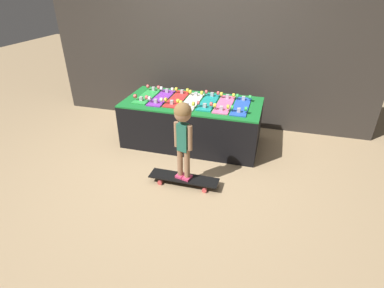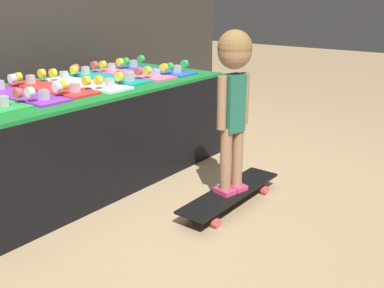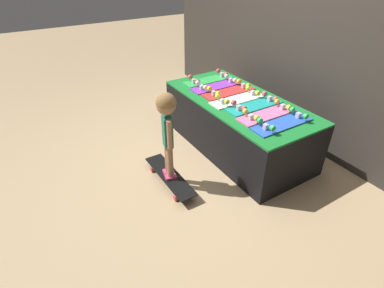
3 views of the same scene
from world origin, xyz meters
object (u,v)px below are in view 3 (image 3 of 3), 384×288
at_px(skateboard_teal_on_rack, 254,105).
at_px(skateboard_blue_on_rack, 282,123).
at_px(skateboard_green_on_rack, 208,79).
at_px(skateboard_white_on_rack, 238,99).
at_px(skateboard_pink_on_rack, 267,114).
at_px(skateboard_on_floor, 170,176).
at_px(skateboard_purple_on_rack, 216,85).
at_px(child, 167,121).
at_px(skateboard_red_on_rack, 229,91).

bearing_deg(skateboard_teal_on_rack, skateboard_blue_on_rack, -4.99).
relative_size(skateboard_green_on_rack, skateboard_white_on_rack, 1.00).
relative_size(skateboard_pink_on_rack, skateboard_on_floor, 0.83).
xyz_separation_m(skateboard_purple_on_rack, child, (0.61, -0.98, 0.08)).
distance_m(skateboard_red_on_rack, child, 1.08).
height_order(skateboard_red_on_rack, child, child).
bearing_deg(skateboard_on_floor, skateboard_teal_on_rack, 88.14).
distance_m(skateboard_green_on_rack, skateboard_red_on_rack, 0.43).
bearing_deg(skateboard_on_floor, skateboard_white_on_rack, 100.78).
distance_m(skateboard_purple_on_rack, skateboard_on_floor, 1.28).
xyz_separation_m(skateboard_teal_on_rack, skateboard_on_floor, (-0.03, -1.00, -0.55)).
xyz_separation_m(skateboard_red_on_rack, skateboard_teal_on_rack, (0.43, 0.00, 0.00)).
height_order(skateboard_blue_on_rack, child, child).
distance_m(skateboard_purple_on_rack, skateboard_white_on_rack, 0.43).
height_order(skateboard_red_on_rack, skateboard_blue_on_rack, same).
bearing_deg(skateboard_blue_on_rack, skateboard_pink_on_rack, 177.67).
bearing_deg(skateboard_white_on_rack, skateboard_green_on_rack, 175.53).
bearing_deg(skateboard_purple_on_rack, skateboard_pink_on_rack, -0.27).
distance_m(skateboard_teal_on_rack, skateboard_pink_on_rack, 0.22).
xyz_separation_m(skateboard_blue_on_rack, child, (-0.46, -0.97, 0.08)).
height_order(skateboard_red_on_rack, skateboard_teal_on_rack, same).
height_order(skateboard_pink_on_rack, skateboard_blue_on_rack, same).
height_order(skateboard_green_on_rack, skateboard_blue_on_rack, same).
relative_size(skateboard_white_on_rack, skateboard_on_floor, 0.83).
bearing_deg(skateboard_blue_on_rack, skateboard_white_on_rack, -179.03).
bearing_deg(child, skateboard_purple_on_rack, 135.71).
height_order(skateboard_purple_on_rack, skateboard_pink_on_rack, same).
bearing_deg(child, skateboard_blue_on_rack, 78.22).
relative_size(skateboard_purple_on_rack, skateboard_pink_on_rack, 1.00).
bearing_deg(skateboard_red_on_rack, skateboard_blue_on_rack, -2.17).
bearing_deg(skateboard_white_on_rack, skateboard_teal_on_rack, 12.71).
bearing_deg(skateboard_pink_on_rack, skateboard_blue_on_rack, -2.33).
xyz_separation_m(skateboard_red_on_rack, skateboard_blue_on_rack, (0.86, -0.03, 0.00)).
relative_size(skateboard_white_on_rack, child, 0.73).
height_order(skateboard_teal_on_rack, skateboard_pink_on_rack, same).
xyz_separation_m(skateboard_purple_on_rack, skateboard_teal_on_rack, (0.64, 0.02, 0.00)).
bearing_deg(skateboard_teal_on_rack, skateboard_green_on_rack, 179.87).
distance_m(skateboard_purple_on_rack, skateboard_teal_on_rack, 0.64).
xyz_separation_m(skateboard_pink_on_rack, skateboard_on_floor, (-0.25, -0.98, -0.55)).
xyz_separation_m(skateboard_pink_on_rack, child, (-0.25, -0.98, 0.08)).
xyz_separation_m(skateboard_red_on_rack, skateboard_white_on_rack, (0.21, -0.04, 0.00)).
xyz_separation_m(skateboard_white_on_rack, skateboard_teal_on_rack, (0.21, 0.05, 0.00)).
height_order(skateboard_white_on_rack, skateboard_on_floor, skateboard_white_on_rack).
bearing_deg(skateboard_on_floor, skateboard_purple_on_rack, 121.96).
bearing_deg(skateboard_blue_on_rack, skateboard_green_on_rack, 178.25).
relative_size(skateboard_white_on_rack, skateboard_pink_on_rack, 1.00).
xyz_separation_m(skateboard_green_on_rack, skateboard_red_on_rack, (0.43, -0.01, 0.00)).
height_order(skateboard_white_on_rack, skateboard_pink_on_rack, same).
bearing_deg(skateboard_on_floor, child, -104.04).
relative_size(skateboard_teal_on_rack, skateboard_blue_on_rack, 1.00).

